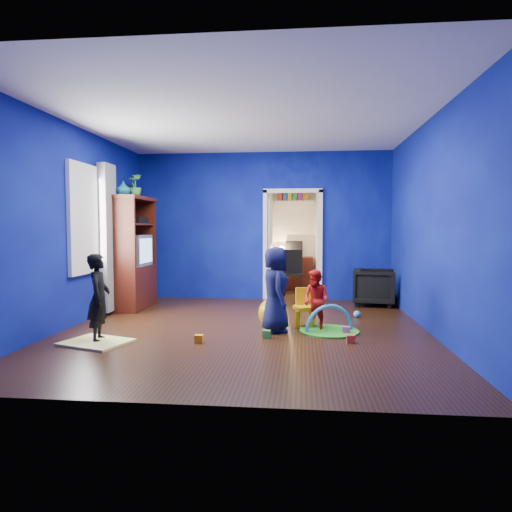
# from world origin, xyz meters

# --- Properties ---
(floor) EXTENTS (5.00, 5.50, 0.01)m
(floor) POSITION_xyz_m (0.00, 0.00, 0.00)
(floor) COLOR black
(floor) RESTS_ON ground
(ceiling) EXTENTS (5.00, 5.50, 0.01)m
(ceiling) POSITION_xyz_m (0.00, 0.00, 2.90)
(ceiling) COLOR white
(ceiling) RESTS_ON wall_back
(wall_back) EXTENTS (5.00, 0.02, 2.90)m
(wall_back) POSITION_xyz_m (0.00, 2.75, 1.45)
(wall_back) COLOR #090C6C
(wall_back) RESTS_ON floor
(wall_front) EXTENTS (5.00, 0.02, 2.90)m
(wall_front) POSITION_xyz_m (0.00, -2.75, 1.45)
(wall_front) COLOR #090C6C
(wall_front) RESTS_ON floor
(wall_left) EXTENTS (0.02, 5.50, 2.90)m
(wall_left) POSITION_xyz_m (-2.50, 0.00, 1.45)
(wall_left) COLOR #090C6C
(wall_left) RESTS_ON floor
(wall_right) EXTENTS (0.02, 5.50, 2.90)m
(wall_right) POSITION_xyz_m (2.50, 0.00, 1.45)
(wall_right) COLOR #090C6C
(wall_right) RESTS_ON floor
(alcove) EXTENTS (1.00, 1.75, 2.50)m
(alcove) POSITION_xyz_m (0.60, 3.62, 1.25)
(alcove) COLOR silver
(alcove) RESTS_ON floor
(armchair) EXTENTS (0.83, 0.81, 0.67)m
(armchair) POSITION_xyz_m (2.10, 2.20, 0.34)
(armchair) COLOR black
(armchair) RESTS_ON floor
(child_black) EXTENTS (0.34, 0.45, 1.10)m
(child_black) POSITION_xyz_m (-1.72, -0.86, 0.55)
(child_black) COLOR black
(child_black) RESTS_ON floor
(child_navy) EXTENTS (0.49, 0.64, 1.16)m
(child_navy) POSITION_xyz_m (0.43, -0.10, 0.58)
(child_navy) COLOR #10143D
(child_navy) RESTS_ON floor
(toddler_red) EXTENTS (0.51, 0.51, 0.84)m
(toddler_red) POSITION_xyz_m (0.98, 0.06, 0.42)
(toddler_red) COLOR red
(toddler_red) RESTS_ON floor
(vase) EXTENTS (0.26, 0.26, 0.24)m
(vase) POSITION_xyz_m (-2.21, 1.19, 2.08)
(vase) COLOR #0C5862
(vase) RESTS_ON tv_armoire
(potted_plant) EXTENTS (0.25, 0.25, 0.43)m
(potted_plant) POSITION_xyz_m (-2.21, 1.71, 2.17)
(potted_plant) COLOR green
(potted_plant) RESTS_ON tv_armoire
(tv_armoire) EXTENTS (0.58, 1.14, 1.96)m
(tv_armoire) POSITION_xyz_m (-2.21, 1.49, 0.98)
(tv_armoire) COLOR #391609
(tv_armoire) RESTS_ON floor
(crt_tv) EXTENTS (0.46, 0.70, 0.54)m
(crt_tv) POSITION_xyz_m (-2.17, 1.49, 1.02)
(crt_tv) COLOR silver
(crt_tv) RESTS_ON tv_armoire
(yellow_blanket) EXTENTS (0.90, 0.80, 0.03)m
(yellow_blanket) POSITION_xyz_m (-1.72, -0.96, 0.01)
(yellow_blanket) COLOR #F2E07A
(yellow_blanket) RESTS_ON floor
(hopper_ball) EXTENTS (0.42, 0.42, 0.42)m
(hopper_ball) POSITION_xyz_m (0.38, 0.15, 0.21)
(hopper_ball) COLOR yellow
(hopper_ball) RESTS_ON floor
(kid_chair) EXTENTS (0.35, 0.35, 0.50)m
(kid_chair) POSITION_xyz_m (0.83, 0.26, 0.25)
(kid_chair) COLOR yellow
(kid_chair) RESTS_ON floor
(play_mat) EXTENTS (0.80, 0.80, 0.02)m
(play_mat) POSITION_xyz_m (1.16, -0.04, 0.01)
(play_mat) COLOR #439622
(play_mat) RESTS_ON floor
(toy_arch) EXTENTS (0.68, 0.35, 0.73)m
(toy_arch) POSITION_xyz_m (1.16, -0.04, 0.02)
(toy_arch) COLOR #3F8CD8
(toy_arch) RESTS_ON floor
(window_left) EXTENTS (0.03, 0.95, 1.55)m
(window_left) POSITION_xyz_m (-2.48, 0.35, 1.55)
(window_left) COLOR white
(window_left) RESTS_ON wall_left
(curtain) EXTENTS (0.14, 0.42, 2.40)m
(curtain) POSITION_xyz_m (-2.37, 0.90, 1.25)
(curtain) COLOR slate
(curtain) RESTS_ON floor
(doorway) EXTENTS (1.16, 0.10, 2.10)m
(doorway) POSITION_xyz_m (0.60, 2.75, 1.05)
(doorway) COLOR white
(doorway) RESTS_ON floor
(study_desk) EXTENTS (0.88, 0.44, 0.75)m
(study_desk) POSITION_xyz_m (0.60, 4.26, 0.38)
(study_desk) COLOR #3D140A
(study_desk) RESTS_ON floor
(desk_monitor) EXTENTS (0.40, 0.05, 0.32)m
(desk_monitor) POSITION_xyz_m (0.60, 4.38, 0.95)
(desk_monitor) COLOR black
(desk_monitor) RESTS_ON study_desk
(desk_lamp) EXTENTS (0.14, 0.14, 0.14)m
(desk_lamp) POSITION_xyz_m (0.32, 4.32, 0.93)
(desk_lamp) COLOR #FFD88C
(desk_lamp) RESTS_ON study_desk
(folding_chair) EXTENTS (0.40, 0.40, 0.92)m
(folding_chair) POSITION_xyz_m (0.60, 3.30, 0.46)
(folding_chair) COLOR black
(folding_chair) RESTS_ON floor
(book_shelf) EXTENTS (0.88, 0.24, 0.04)m
(book_shelf) POSITION_xyz_m (0.60, 4.37, 2.02)
(book_shelf) COLOR white
(book_shelf) RESTS_ON study_desk
(toy_0) EXTENTS (0.10, 0.08, 0.10)m
(toy_0) POSITION_xyz_m (1.39, -0.62, 0.05)
(toy_0) COLOR red
(toy_0) RESTS_ON floor
(toy_1) EXTENTS (0.11, 0.11, 0.11)m
(toy_1) POSITION_xyz_m (1.66, 1.02, 0.06)
(toy_1) COLOR #2996EA
(toy_1) RESTS_ON floor
(toy_2) EXTENTS (0.10, 0.08, 0.10)m
(toy_2) POSITION_xyz_m (-0.47, -0.81, 0.05)
(toy_2) COLOR orange
(toy_2) RESTS_ON floor
(toy_3) EXTENTS (0.11, 0.11, 0.11)m
(toy_3) POSITION_xyz_m (0.52, 0.54, 0.06)
(toy_3) COLOR green
(toy_3) RESTS_ON floor
(toy_4) EXTENTS (0.10, 0.08, 0.10)m
(toy_4) POSITION_xyz_m (1.38, -0.14, 0.05)
(toy_4) COLOR #CF4D99
(toy_4) RESTS_ON floor
(toy_5) EXTENTS (0.10, 0.08, 0.10)m
(toy_5) POSITION_xyz_m (0.34, -0.47, 0.05)
(toy_5) COLOR green
(toy_5) RESTS_ON floor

